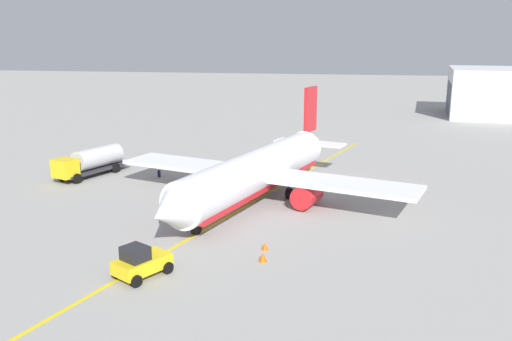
{
  "coord_description": "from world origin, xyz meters",
  "views": [
    {
      "loc": [
        47.73,
        9.66,
        15.05
      ],
      "look_at": [
        0.0,
        0.0,
        3.0
      ],
      "focal_mm": 36.84,
      "sensor_mm": 36.0,
      "label": 1
    }
  ],
  "objects": [
    {
      "name": "ground_plane",
      "position": [
        0.0,
        0.0,
        0.0
      ],
      "size": [
        400.0,
        400.0,
        0.0
      ],
      "primitive_type": "plane",
      "color": "#9E9B96"
    },
    {
      "name": "airplane",
      "position": [
        -0.45,
        0.13,
        2.77
      ],
      "size": [
        32.24,
        30.75,
        9.9
      ],
      "color": "white",
      "rests_on": "ground"
    },
    {
      "name": "fuel_tanker",
      "position": [
        -5.66,
        -20.38,
        1.71
      ],
      "size": [
        9.71,
        5.45,
        3.15
      ],
      "color": "#2D2D33",
      "rests_on": "ground"
    },
    {
      "name": "pushback_tug",
      "position": [
        18.03,
        -4.04,
        1.01
      ],
      "size": [
        4.12,
        3.64,
        2.2
      ],
      "color": "yellow",
      "rests_on": "ground"
    },
    {
      "name": "refueling_worker",
      "position": [
        -6.77,
        -12.64,
        0.82
      ],
      "size": [
        0.62,
        0.55,
        1.71
      ],
      "color": "navy",
      "rests_on": "ground"
    },
    {
      "name": "safety_cone_nose",
      "position": [
        14.1,
        3.34,
        0.34
      ],
      "size": [
        0.61,
        0.61,
        0.68
      ],
      "primitive_type": "cone",
      "color": "#F2590F",
      "rests_on": "ground"
    },
    {
      "name": "safety_cone_wingtip",
      "position": [
        11.99,
        3.1,
        0.3
      ],
      "size": [
        0.53,
        0.53,
        0.59
      ],
      "primitive_type": "cone",
      "color": "#F2590F",
      "rests_on": "ground"
    },
    {
      "name": "distant_hangar",
      "position": [
        -68.66,
        35.54,
        4.82
      ],
      "size": [
        24.43,
        18.49,
        9.66
      ],
      "color": "silver",
      "rests_on": "ground"
    },
    {
      "name": "taxi_line_marking",
      "position": [
        0.0,
        0.0,
        0.01
      ],
      "size": [
        63.56,
        18.35,
        0.01
      ],
      "primitive_type": "cube",
      "rotation": [
        0.0,
        0.0,
        -0.28
      ],
      "color": "yellow",
      "rests_on": "ground"
    }
  ]
}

